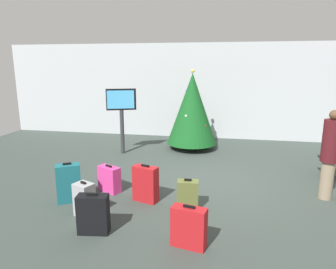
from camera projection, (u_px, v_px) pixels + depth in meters
ground_plane at (208, 181)px, 7.03m from camera, size 16.00×16.00×0.00m
back_wall at (217, 91)px, 10.94m from camera, size 16.00×0.20×3.40m
holiday_tree at (192, 109)px, 9.51m from camera, size 1.57×1.57×2.52m
flight_info_kiosk at (121, 109)px, 8.99m from camera, size 0.85×0.39×1.96m
traveller_0 at (330, 153)px, 5.94m from camera, size 0.44×0.44×1.80m
suitcase_0 at (69, 183)px, 5.94m from camera, size 0.52×0.44×0.80m
suitcase_1 at (146, 184)px, 5.95m from camera, size 0.54×0.36×0.75m
suitcase_2 at (109, 179)px, 6.43m from camera, size 0.54×0.43×0.59m
suitcase_3 at (93, 214)px, 4.82m from camera, size 0.51×0.29×0.68m
suitcase_4 at (84, 200)px, 5.38m from camera, size 0.40×0.36×0.64m
suitcase_5 at (188, 195)px, 5.66m from camera, size 0.41×0.26×0.58m
suitcase_6 at (189, 227)px, 4.45m from camera, size 0.55×0.31×0.66m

